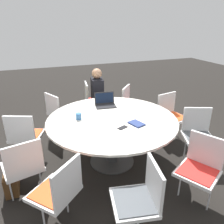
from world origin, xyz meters
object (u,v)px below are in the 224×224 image
object	(u,v)px
chair_5	(141,196)
chair_9	(132,104)
chair_8	(171,113)
person_0	(98,93)
chair_4	(59,189)
chair_6	(200,165)
chair_0	(93,98)
coffee_cup	(79,116)
laptop	(105,103)
handbag	(12,181)
chair_1	(59,111)
chair_7	(198,132)
chair_2	(25,134)
cell_phone	(123,128)
chair_3	(23,164)
spiral_notebook	(136,124)

from	to	relation	value
chair_5	chair_9	bearing A→B (deg)	-12.09
chair_8	person_0	xyz separation A→B (m)	(1.02, 1.07, 0.19)
chair_4	chair_6	bearing A→B (deg)	-48.75
chair_0	chair_5	size ratio (longest dim) A/B	1.00
chair_6	coffee_cup	size ratio (longest dim) A/B	9.20
person_0	coffee_cup	size ratio (longest dim) A/B	12.96
laptop	handbag	xyz separation A→B (m)	(-0.66, 1.52, -0.66)
laptop	coffee_cup	xyz separation A→B (m)	(-0.39, 0.53, -0.01)
chair_1	person_0	bearing A→B (deg)	78.08
chair_9	person_0	size ratio (longest dim) A/B	0.71
chair_5	chair_7	world-z (taller)	same
chair_4	chair_7	xyz separation A→B (m)	(0.51, -2.16, 0.00)
chair_2	chair_4	distance (m)	1.39
chair_0	chair_2	distance (m)	1.82
chair_5	coffee_cup	world-z (taller)	chair_5
chair_2	person_0	xyz separation A→B (m)	(0.93, -1.43, 0.19)
laptop	cell_phone	distance (m)	0.87
chair_9	cell_phone	distance (m)	1.59
chair_0	chair_2	bearing A→B (deg)	-42.00
chair_0	chair_5	bearing A→B (deg)	1.14
cell_phone	handbag	xyz separation A→B (m)	(0.20, 1.48, -0.61)
chair_4	chair_9	size ratio (longest dim) A/B	1.00
chair_1	handbag	size ratio (longest dim) A/B	2.38
chair_7	chair_4	bearing A→B (deg)	35.13
chair_0	handbag	distance (m)	2.39
chair_1	chair_9	bearing A→B (deg)	59.42
chair_4	chair_7	bearing A→B (deg)	-29.20
chair_8	cell_phone	world-z (taller)	chair_8
chair_9	chair_5	bearing A→B (deg)	18.02
chair_4	laptop	world-z (taller)	laptop
coffee_cup	chair_8	bearing A→B (deg)	-83.68
chair_3	chair_7	bearing A→B (deg)	-14.70
chair_0	chair_8	size ratio (longest dim) A/B	1.00
chair_3	chair_7	world-z (taller)	same
chair_5	chair_8	xyz separation A→B (m)	(1.63, -1.45, 0.00)
chair_0	spiral_notebook	xyz separation A→B (m)	(-1.90, -0.10, 0.25)
laptop	handbag	distance (m)	1.79
chair_1	chair_6	world-z (taller)	same
coffee_cup	cell_phone	distance (m)	0.68
chair_5	chair_7	size ratio (longest dim) A/B	1.00
chair_5	chair_8	bearing A→B (deg)	-30.65
cell_phone	laptop	bearing A→B (deg)	-3.05
person_0	laptop	bearing A→B (deg)	-1.03
chair_9	cell_phone	xyz separation A→B (m)	(-1.37, 0.78, 0.24)
chair_2	laptop	distance (m)	1.34
chair_3	chair_6	world-z (taller)	same
chair_0	chair_8	world-z (taller)	same
person_0	cell_phone	distance (m)	1.70
chair_4	person_0	world-z (taller)	person_0
chair_6	chair_1	bearing A→B (deg)	1.43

